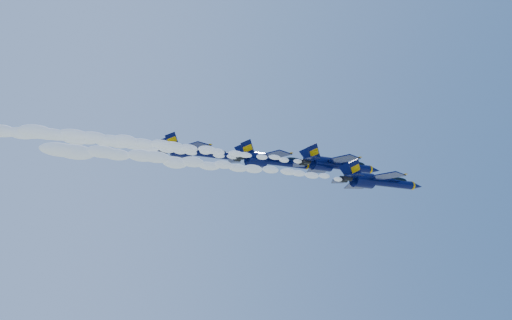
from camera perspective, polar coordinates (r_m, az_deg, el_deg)
name	(u,v)px	position (r m, az deg, el deg)	size (l,w,h in m)	color
jet_lead	(379,181)	(88.47, 13.85, -2.39)	(17.22, 14.13, 6.40)	#050A36
smoke_trail_jet_lead	(213,165)	(73.44, -4.94, -0.54)	(46.08, 2.06, 1.85)	white
jet_second	(337,165)	(94.65, 9.28, -0.57)	(17.61, 14.45, 6.54)	#050A36
smoke_trail_jet_second	(180,147)	(81.65, -8.72, 1.45)	(46.08, 2.10, 1.89)	white
jet_third	(273,161)	(96.41, 1.91, -0.09)	(17.90, 14.68, 6.65)	#050A36
smoke_trail_jet_third	(110,143)	(87.14, -16.36, 1.88)	(46.08, 2.14, 1.92)	white
jet_fourth	(197,152)	(101.30, -6.73, 0.90)	(17.32, 14.21, 6.44)	#050A36
smoke_trail_jet_fourth	(33,134)	(96.44, -24.14, 2.73)	(46.08, 2.07, 1.86)	white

